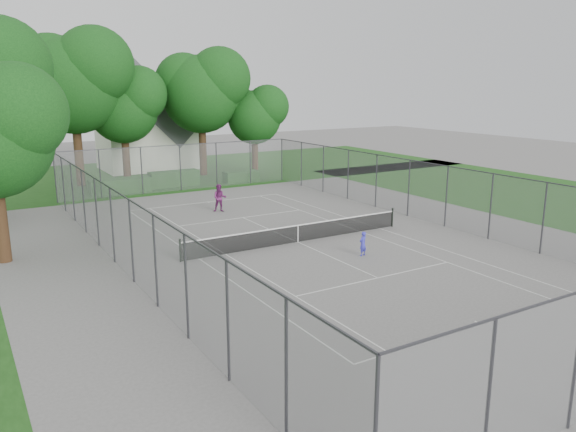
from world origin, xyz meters
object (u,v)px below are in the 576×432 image
tennis_net (298,233)px  house (147,124)px  woman_player (220,198)px  girl_player (363,244)px

tennis_net → house: bearing=87.3°
tennis_net → woman_player: size_ratio=7.22×
woman_player → tennis_net: bearing=-61.9°
girl_player → woman_player: 12.39m
tennis_net → girl_player: (1.43, -3.56, 0.08)m
tennis_net → girl_player: bearing=-68.2°
tennis_net → house: house is taller
house → girl_player: 33.35m
tennis_net → woman_player: (-0.49, 8.67, 0.38)m
girl_player → house: bearing=-104.6°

